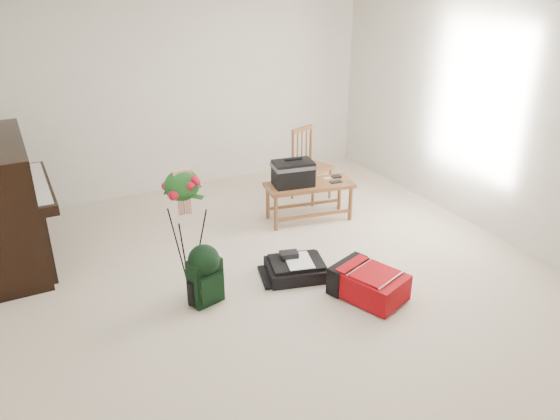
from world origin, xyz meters
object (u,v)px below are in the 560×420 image
dining_chair (310,165)px  green_backpack (205,272)px  piano (6,206)px  black_duffel (296,268)px  flower_stand (186,235)px  bench (299,177)px  red_suitcase (366,281)px

dining_chair → green_backpack: (-1.98, -1.60, -0.13)m
piano → green_backpack: (1.43, -1.56, -0.29)m
dining_chair → black_duffel: 1.94m
green_backpack → flower_stand: size_ratio=0.45×
piano → flower_stand: piano is taller
dining_chair → bench: bearing=-149.7°
piano → dining_chair: (3.41, 0.04, -0.16)m
piano → red_suitcase: (2.74, -2.11, -0.46)m
dining_chair → green_backpack: dining_chair is taller
bench → green_backpack: bearing=-135.1°
dining_chair → flower_stand: (-2.07, -1.43, 0.17)m
green_backpack → flower_stand: (-0.09, 0.17, 0.30)m
piano → green_backpack: size_ratio=2.69×
red_suitcase → green_backpack: size_ratio=1.33×
piano → bench: (2.94, -0.50, -0.06)m
piano → flower_stand: 1.93m
piano → bench: piano is taller
dining_chair → black_duffel: (-1.07, -1.57, -0.35)m
green_backpack → dining_chair: bearing=24.8°
piano → bench: 2.99m
bench → black_duffel: size_ratio=1.65×
red_suitcase → green_backpack: 1.43m
piano → red_suitcase: piano is taller
red_suitcase → green_backpack: green_backpack is taller
black_duffel → bench: bearing=74.6°
red_suitcase → green_backpack: bearing=137.2°
dining_chair → flower_stand: flower_stand is taller
green_backpack → piano: bearing=118.4°
black_duffel → piano: bearing=161.6°
piano → flower_stand: bearing=-46.1°
red_suitcase → flower_stand: 1.64m
green_backpack → black_duffel: bearing=-12.6°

